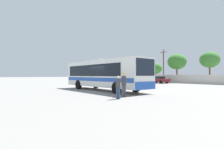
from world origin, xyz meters
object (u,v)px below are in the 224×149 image
at_px(parked_car_second_maroon, 158,79).
at_px(utility_pole_near, 163,65).
at_px(coach_bus_white_blue, 102,73).
at_px(passenger_waiting_on_apron, 118,86).
at_px(roadside_tree_midleft, 177,62).
at_px(roadside_tree_midright, 210,60).
at_px(attendant_by_bus_door, 124,83).
at_px(parked_car_leftmost_grey, 140,79).
at_px(roadside_tree_left, 156,68).

relative_size(parked_car_second_maroon, utility_pole_near, 0.59).
height_order(coach_bus_white_blue, parked_car_second_maroon, coach_bus_white_blue).
height_order(passenger_waiting_on_apron, roadside_tree_midleft, roadside_tree_midleft).
bearing_deg(coach_bus_white_blue, passenger_waiting_on_apron, -24.20).
xyz_separation_m(coach_bus_white_blue, passenger_waiting_on_apron, (6.63, -2.98, -0.93)).
bearing_deg(roadside_tree_midright, roadside_tree_midleft, -156.30).
height_order(attendant_by_bus_door, passenger_waiting_on_apron, attendant_by_bus_door).
bearing_deg(parked_car_leftmost_grey, attendant_by_bus_door, -47.30).
bearing_deg(parked_car_leftmost_grey, roadside_tree_midright, 38.41).
xyz_separation_m(parked_car_leftmost_grey, parked_car_second_maroon, (5.19, 0.11, -0.04)).
bearing_deg(utility_pole_near, roadside_tree_midleft, -2.98).
bearing_deg(roadside_tree_midright, attendant_by_bus_door, -75.83).
height_order(parked_car_leftmost_grey, roadside_tree_midright, roadside_tree_midright).
height_order(coach_bus_white_blue, roadside_tree_midleft, roadside_tree_midleft).
relative_size(parked_car_second_maroon, roadside_tree_midleft, 0.73).
height_order(attendant_by_bus_door, roadside_tree_midright, roadside_tree_midright).
height_order(attendant_by_bus_door, roadside_tree_left, roadside_tree_left).
relative_size(coach_bus_white_blue, roadside_tree_left, 2.36).
bearing_deg(utility_pole_near, passenger_waiting_on_apron, -57.27).
relative_size(attendant_by_bus_door, roadside_tree_midleft, 0.28).
bearing_deg(roadside_tree_left, utility_pole_near, -34.65).
distance_m(passenger_waiting_on_apron, roadside_tree_midleft, 31.09).
distance_m(attendant_by_bus_door, roadside_tree_midleft, 29.67).
bearing_deg(roadside_tree_left, parked_car_second_maroon, -47.55).
relative_size(parked_car_leftmost_grey, roadside_tree_midleft, 0.72).
bearing_deg(utility_pole_near, parked_car_leftmost_grey, -102.92).
relative_size(coach_bus_white_blue, parked_car_second_maroon, 2.58).
xyz_separation_m(attendant_by_bus_door, passenger_waiting_on_apron, (0.81, -1.18, -0.14)).
distance_m(passenger_waiting_on_apron, parked_car_second_maroon, 25.57).
height_order(attendant_by_bus_door, utility_pole_near, utility_pole_near).
relative_size(parked_car_leftmost_grey, parked_car_second_maroon, 0.99).
distance_m(roadside_tree_left, roadside_tree_midleft, 10.60).
relative_size(parked_car_leftmost_grey, roadside_tree_left, 0.91).
bearing_deg(parked_car_second_maroon, roadside_tree_left, 132.45).
height_order(passenger_waiting_on_apron, roadside_tree_left, roadside_tree_left).
distance_m(passenger_waiting_on_apron, roadside_tree_left, 39.66).
bearing_deg(roadside_tree_left, roadside_tree_midright, -6.04).
xyz_separation_m(passenger_waiting_on_apron, roadside_tree_left, (-23.64, 31.74, 2.63)).
bearing_deg(parked_car_leftmost_grey, passenger_waiting_on_apron, -47.70).
distance_m(passenger_waiting_on_apron, utility_pole_near, 33.10).
bearing_deg(roadside_tree_left, roadside_tree_midleft, -23.64).
height_order(utility_pole_near, roadside_tree_left, utility_pole_near).
distance_m(roadside_tree_left, roadside_tree_midright, 15.67).
relative_size(attendant_by_bus_door, parked_car_second_maroon, 0.39).
relative_size(coach_bus_white_blue, parked_car_leftmost_grey, 2.61).
relative_size(coach_bus_white_blue, passenger_waiting_on_apron, 7.53).
relative_size(attendant_by_bus_door, roadside_tree_left, 0.36).
xyz_separation_m(passenger_waiting_on_apron, roadside_tree_midright, (-8.11, 30.09, 3.89)).
distance_m(utility_pole_near, roadside_tree_left, 7.10).
xyz_separation_m(attendant_by_bus_door, roadside_tree_midleft, (-13.18, 26.34, 3.61)).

